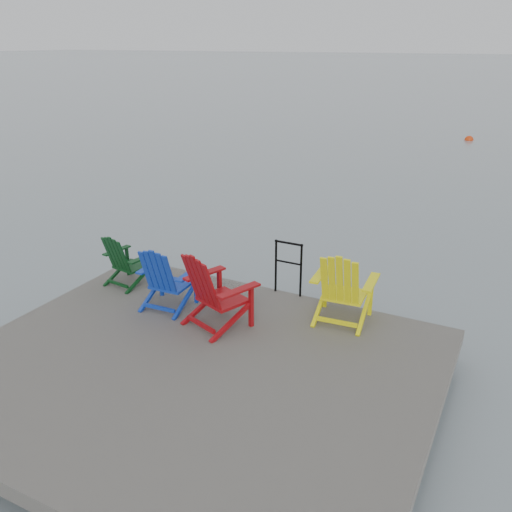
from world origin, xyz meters
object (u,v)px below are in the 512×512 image
at_px(chair_green, 125,260).
at_px(chair_blue, 166,277).
at_px(chair_red, 214,289).
at_px(buoy_b, 469,140).
at_px(handrail, 288,263).
at_px(chair_yellow, 343,286).

relative_size(chair_green, chair_blue, 0.88).
distance_m(chair_red, buoy_b, 21.37).
height_order(chair_blue, chair_red, chair_red).
relative_size(chair_blue, chair_red, 0.89).
height_order(chair_green, chair_blue, chair_blue).
bearing_deg(chair_green, chair_blue, -11.47).
height_order(handrail, chair_red, chair_red).
bearing_deg(buoy_b, handrail, -91.24).
bearing_deg(chair_green, buoy_b, 89.56).
bearing_deg(chair_green, handrail, 27.38).
bearing_deg(chair_yellow, chair_green, -177.94).
relative_size(handrail, chair_yellow, 0.81).
bearing_deg(buoy_b, chair_blue, -95.09).
relative_size(chair_yellow, buoy_b, 2.76).
height_order(chair_green, buoy_b, chair_green).
distance_m(handrail, chair_green, 2.73).
xyz_separation_m(chair_green, chair_blue, (1.11, -0.39, 0.06)).
relative_size(handrail, chair_blue, 0.88).
bearing_deg(chair_blue, handrail, 38.96).
bearing_deg(chair_red, chair_blue, -168.12).
bearing_deg(chair_yellow, chair_red, -153.29).
height_order(chair_yellow, buoy_b, chair_yellow).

